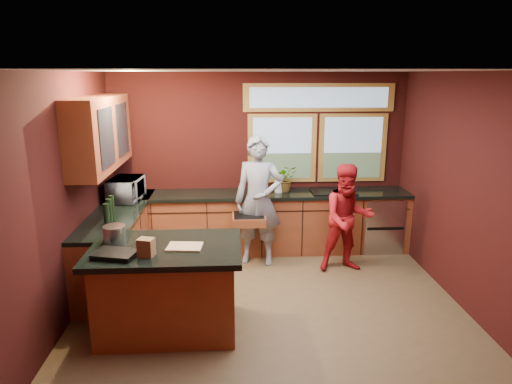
{
  "coord_description": "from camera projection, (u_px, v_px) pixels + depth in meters",
  "views": [
    {
      "loc": [
        -0.44,
        -4.94,
        2.67
      ],
      "look_at": [
        -0.14,
        0.4,
        1.28
      ],
      "focal_mm": 32.0,
      "sensor_mm": 36.0,
      "label": 1
    }
  ],
  "objects": [
    {
      "name": "floor",
      "position": [
        270.0,
        303.0,
        5.47
      ],
      "size": [
        4.5,
        4.5,
        0.0
      ],
      "primitive_type": "plane",
      "color": "brown",
      "rests_on": "ground"
    },
    {
      "name": "room_shell",
      "position": [
        217.0,
        151.0,
        5.3
      ],
      "size": [
        4.52,
        4.02,
        2.71
      ],
      "color": "black",
      "rests_on": "ground"
    },
    {
      "name": "back_counter",
      "position": [
        273.0,
        222.0,
        7.01
      ],
      "size": [
        4.5,
        0.64,
        0.93
      ],
      "color": "brown",
      "rests_on": "floor"
    },
    {
      "name": "left_counter",
      "position": [
        119.0,
        244.0,
        6.07
      ],
      "size": [
        0.64,
        2.3,
        0.93
      ],
      "color": "brown",
      "rests_on": "floor"
    },
    {
      "name": "island",
      "position": [
        168.0,
        288.0,
        4.82
      ],
      "size": [
        1.55,
        1.05,
        0.95
      ],
      "color": "brown",
      "rests_on": "floor"
    },
    {
      "name": "person_grey",
      "position": [
        258.0,
        201.0,
        6.44
      ],
      "size": [
        0.75,
        0.56,
        1.85
      ],
      "primitive_type": "imported",
      "rotation": [
        0.0,
        0.0,
        -0.19
      ],
      "color": "slate",
      "rests_on": "floor"
    },
    {
      "name": "person_red",
      "position": [
        348.0,
        218.0,
        6.22
      ],
      "size": [
        0.77,
        0.62,
        1.51
      ],
      "primitive_type": "imported",
      "rotation": [
        0.0,
        0.0,
        0.06
      ],
      "color": "#A31317",
      "rests_on": "floor"
    },
    {
      "name": "microwave",
      "position": [
        126.0,
        189.0,
        6.41
      ],
      "size": [
        0.46,
        0.62,
        0.32
      ],
      "primitive_type": "imported",
      "rotation": [
        0.0,
        0.0,
        1.46
      ],
      "color": "#999999",
      "rests_on": "left_counter"
    },
    {
      "name": "potted_plant",
      "position": [
        285.0,
        178.0,
        6.9
      ],
      "size": [
        0.36,
        0.31,
        0.4
      ],
      "primitive_type": "imported",
      "color": "#999999",
      "rests_on": "back_counter"
    },
    {
      "name": "paper_towel",
      "position": [
        279.0,
        183.0,
        6.86
      ],
      "size": [
        0.12,
        0.12,
        0.28
      ],
      "primitive_type": "cylinder",
      "color": "silver",
      "rests_on": "back_counter"
    },
    {
      "name": "cutting_board",
      "position": [
        185.0,
        247.0,
        4.66
      ],
      "size": [
        0.37,
        0.28,
        0.02
      ],
      "primitive_type": "cube",
      "rotation": [
        0.0,
        0.0,
        -0.09
      ],
      "color": "tan",
      "rests_on": "island"
    },
    {
      "name": "stock_pot",
      "position": [
        115.0,
        234.0,
        4.79
      ],
      "size": [
        0.24,
        0.24,
        0.18
      ],
      "primitive_type": "cylinder",
      "color": "#BBBBC0",
      "rests_on": "island"
    },
    {
      "name": "paper_bag",
      "position": [
        146.0,
        247.0,
        4.43
      ],
      "size": [
        0.18,
        0.16,
        0.18
      ],
      "primitive_type": "cube",
      "rotation": [
        0.0,
        0.0,
        -0.27
      ],
      "color": "brown",
      "rests_on": "island"
    },
    {
      "name": "black_tray",
      "position": [
        115.0,
        254.0,
        4.43
      ],
      "size": [
        0.46,
        0.37,
        0.05
      ],
      "primitive_type": "cube",
      "rotation": [
        0.0,
        0.0,
        -0.24
      ],
      "color": "black",
      "rests_on": "island"
    }
  ]
}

